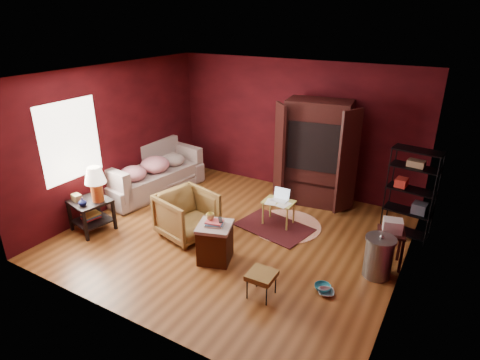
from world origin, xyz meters
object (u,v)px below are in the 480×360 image
object	(u,v)px
side_table	(93,193)
sofa	(153,173)
wire_shelving	(412,190)
armchair	(187,213)
laptop_desk	(279,204)
tv_armoire	(316,151)
hamper	(215,242)

from	to	relation	value
side_table	sofa	bearing A→B (deg)	97.13
wire_shelving	armchair	bearing A→B (deg)	-143.52
side_table	laptop_desk	world-z (taller)	side_table
armchair	tv_armoire	distance (m)	2.87
laptop_desk	sofa	bearing A→B (deg)	-179.07
tv_armoire	wire_shelving	xyz separation A→B (m)	(1.92, -0.50, -0.22)
armchair	tv_armoire	world-z (taller)	tv_armoire
tv_armoire	armchair	bearing A→B (deg)	-128.52
hamper	laptop_desk	world-z (taller)	hamper
armchair	sofa	bearing A→B (deg)	71.91
hamper	tv_armoire	size ratio (longest dim) A/B	0.34
laptop_desk	tv_armoire	bearing A→B (deg)	80.26
hamper	laptop_desk	size ratio (longest dim) A/B	1.06
hamper	laptop_desk	distance (m)	1.62
armchair	tv_armoire	size ratio (longest dim) A/B	0.42
armchair	hamper	size ratio (longest dim) A/B	1.23
hamper	sofa	bearing A→B (deg)	150.15
laptop_desk	armchair	bearing A→B (deg)	-136.37
side_table	wire_shelving	size ratio (longest dim) A/B	0.76
sofa	tv_armoire	xyz separation A→B (m)	(3.17, 1.31, 0.66)
sofa	wire_shelving	distance (m)	5.17
sofa	side_table	world-z (taller)	side_table
sofa	wire_shelving	world-z (taller)	wire_shelving
hamper	wire_shelving	xyz separation A→B (m)	(2.48, 2.31, 0.55)
side_table	laptop_desk	size ratio (longest dim) A/B	1.78
armchair	side_table	world-z (taller)	side_table
armchair	laptop_desk	world-z (taller)	armchair
hamper	wire_shelving	world-z (taller)	wire_shelving
armchair	wire_shelving	world-z (taller)	wire_shelving
hamper	armchair	bearing A→B (deg)	154.87
sofa	armchair	distance (m)	2.08
sofa	hamper	world-z (taller)	sofa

